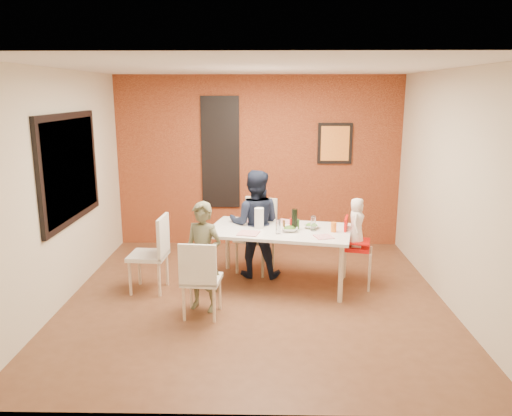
{
  "coord_description": "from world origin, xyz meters",
  "views": [
    {
      "loc": [
        0.12,
        -5.64,
        2.44
      ],
      "look_at": [
        0.0,
        0.3,
        1.05
      ],
      "focal_mm": 35.0,
      "sensor_mm": 36.0,
      "label": 1
    }
  ],
  "objects_px": {
    "dining_table": "(279,234)",
    "chair_left": "(155,249)",
    "high_chair": "(354,245)",
    "toddler": "(356,222)",
    "chair_far": "(258,230)",
    "wine_bottle": "(295,220)",
    "child_far": "(255,224)",
    "chair_near": "(200,276)",
    "child_near": "(203,257)",
    "paper_towel_roll": "(259,218)"
  },
  "relations": [
    {
      "from": "child_near",
      "to": "paper_towel_roll",
      "type": "bearing_deg",
      "value": 74.89
    },
    {
      "from": "toddler",
      "to": "chair_far",
      "type": "bearing_deg",
      "value": 82.83
    },
    {
      "from": "dining_table",
      "to": "child_far",
      "type": "relative_size",
      "value": 1.34
    },
    {
      "from": "high_chair",
      "to": "paper_towel_roll",
      "type": "distance_m",
      "value": 1.25
    },
    {
      "from": "chair_left",
      "to": "toddler",
      "type": "xyz_separation_m",
      "value": [
        2.51,
        0.22,
        0.3
      ]
    },
    {
      "from": "chair_near",
      "to": "toddler",
      "type": "bearing_deg",
      "value": -146.52
    },
    {
      "from": "toddler",
      "to": "paper_towel_roll",
      "type": "xyz_separation_m",
      "value": [
        -1.22,
        0.06,
        0.03
      ]
    },
    {
      "from": "child_near",
      "to": "child_far",
      "type": "distance_m",
      "value": 1.24
    },
    {
      "from": "child_far",
      "to": "paper_towel_roll",
      "type": "height_order",
      "value": "child_far"
    },
    {
      "from": "child_far",
      "to": "wine_bottle",
      "type": "distance_m",
      "value": 0.64
    },
    {
      "from": "high_chair",
      "to": "toddler",
      "type": "relative_size",
      "value": 1.44
    },
    {
      "from": "chair_near",
      "to": "high_chair",
      "type": "bearing_deg",
      "value": -146.02
    },
    {
      "from": "dining_table",
      "to": "high_chair",
      "type": "relative_size",
      "value": 2.16
    },
    {
      "from": "chair_left",
      "to": "child_far",
      "type": "xyz_separation_m",
      "value": [
        1.23,
        0.56,
        0.19
      ]
    },
    {
      "from": "child_far",
      "to": "high_chair",
      "type": "bearing_deg",
      "value": 170.64
    },
    {
      "from": "chair_far",
      "to": "paper_towel_roll",
      "type": "xyz_separation_m",
      "value": [
        0.03,
        -0.53,
        0.31
      ]
    },
    {
      "from": "dining_table",
      "to": "toddler",
      "type": "bearing_deg",
      "value": -1.85
    },
    {
      "from": "wine_bottle",
      "to": "child_far",
      "type": "bearing_deg",
      "value": 144.87
    },
    {
      "from": "dining_table",
      "to": "chair_near",
      "type": "height_order",
      "value": "chair_near"
    },
    {
      "from": "dining_table",
      "to": "chair_left",
      "type": "height_order",
      "value": "chair_left"
    },
    {
      "from": "dining_table",
      "to": "high_chair",
      "type": "distance_m",
      "value": 0.95
    },
    {
      "from": "chair_left",
      "to": "chair_far",
      "type": "bearing_deg",
      "value": 126.29
    },
    {
      "from": "chair_left",
      "to": "toddler",
      "type": "height_order",
      "value": "toddler"
    },
    {
      "from": "chair_near",
      "to": "paper_towel_roll",
      "type": "distance_m",
      "value": 1.29
    },
    {
      "from": "chair_far",
      "to": "chair_left",
      "type": "xyz_separation_m",
      "value": [
        -1.26,
        -0.8,
        -0.03
      ]
    },
    {
      "from": "child_far",
      "to": "dining_table",
      "type": "bearing_deg",
      "value": 141.14
    },
    {
      "from": "dining_table",
      "to": "child_far",
      "type": "bearing_deg",
      "value": 135.73
    },
    {
      "from": "chair_near",
      "to": "chair_left",
      "type": "relative_size",
      "value": 0.92
    },
    {
      "from": "wine_bottle",
      "to": "dining_table",
      "type": "bearing_deg",
      "value": 166.68
    },
    {
      "from": "chair_near",
      "to": "child_near",
      "type": "bearing_deg",
      "value": -86.55
    },
    {
      "from": "chair_left",
      "to": "wine_bottle",
      "type": "xyz_separation_m",
      "value": [
        1.74,
        0.21,
        0.34
      ]
    },
    {
      "from": "chair_left",
      "to": "child_near",
      "type": "relative_size",
      "value": 0.76
    },
    {
      "from": "dining_table",
      "to": "child_near",
      "type": "bearing_deg",
      "value": -138.05
    },
    {
      "from": "chair_far",
      "to": "toddler",
      "type": "height_order",
      "value": "toddler"
    },
    {
      "from": "toddler",
      "to": "chair_left",
      "type": "bearing_deg",
      "value": 112.93
    },
    {
      "from": "paper_towel_roll",
      "to": "high_chair",
      "type": "bearing_deg",
      "value": -2.38
    },
    {
      "from": "dining_table",
      "to": "chair_far",
      "type": "bearing_deg",
      "value": 117.25
    },
    {
      "from": "chair_far",
      "to": "toddler",
      "type": "bearing_deg",
      "value": -3.17
    },
    {
      "from": "chair_left",
      "to": "wine_bottle",
      "type": "height_order",
      "value": "wine_bottle"
    },
    {
      "from": "chair_near",
      "to": "toddler",
      "type": "distance_m",
      "value": 2.13
    },
    {
      "from": "high_chair",
      "to": "paper_towel_roll",
      "type": "relative_size",
      "value": 3.4
    },
    {
      "from": "child_near",
      "to": "chair_near",
      "type": "bearing_deg",
      "value": -69.73
    },
    {
      "from": "chair_far",
      "to": "high_chair",
      "type": "relative_size",
      "value": 1.12
    },
    {
      "from": "child_near",
      "to": "toddler",
      "type": "distance_m",
      "value": 2.0
    },
    {
      "from": "dining_table",
      "to": "paper_towel_roll",
      "type": "height_order",
      "value": "paper_towel_roll"
    },
    {
      "from": "chair_left",
      "to": "child_near",
      "type": "bearing_deg",
      "value": 54.98
    },
    {
      "from": "chair_left",
      "to": "high_chair",
      "type": "height_order",
      "value": "chair_left"
    },
    {
      "from": "high_chair",
      "to": "child_near",
      "type": "distance_m",
      "value": 1.98
    },
    {
      "from": "chair_far",
      "to": "chair_left",
      "type": "bearing_deg",
      "value": -125.58
    },
    {
      "from": "dining_table",
      "to": "chair_near",
      "type": "distance_m",
      "value": 1.37
    }
  ]
}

